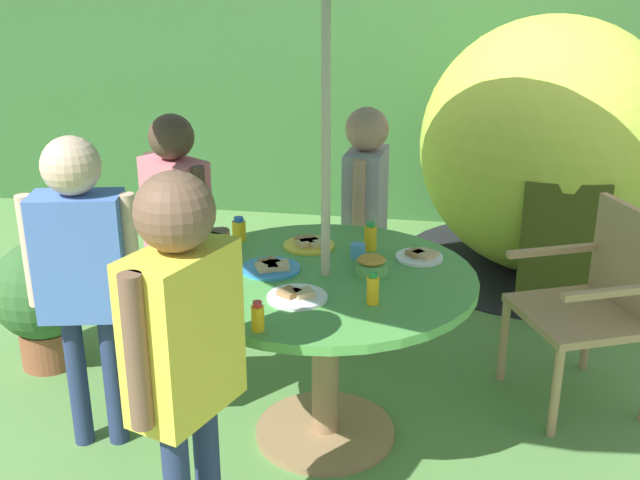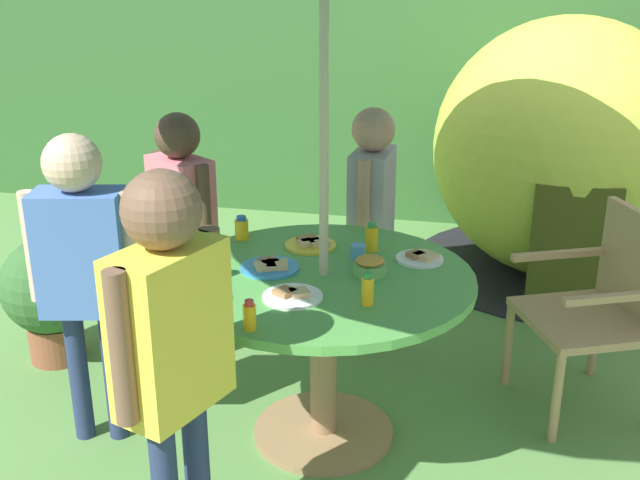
{
  "view_description": "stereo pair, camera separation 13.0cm",
  "coord_description": "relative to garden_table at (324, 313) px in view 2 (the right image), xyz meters",
  "views": [
    {
      "loc": [
        0.45,
        -2.78,
        1.94
      ],
      "look_at": [
        -0.05,
        0.16,
        0.83
      ],
      "focal_mm": 43.53,
      "sensor_mm": 36.0,
      "label": 1
    },
    {
      "loc": [
        0.58,
        -2.76,
        1.94
      ],
      "look_at": [
        -0.05,
        0.16,
        0.83
      ],
      "focal_mm": 43.53,
      "sensor_mm": 36.0,
      "label": 2
    }
  ],
  "objects": [
    {
      "name": "ground_plane",
      "position": [
        0.0,
        0.0,
        -0.58
      ],
      "size": [
        10.0,
        10.0,
        0.02
      ],
      "primitive_type": "cube",
      "color": "#548442"
    },
    {
      "name": "hedge_backdrop",
      "position": [
        0.0,
        3.24,
        0.34
      ],
      "size": [
        9.0,
        0.7,
        1.82
      ],
      "primitive_type": "cube",
      "color": "#33602D",
      "rests_on": "ground_plane"
    },
    {
      "name": "garden_table",
      "position": [
        0.0,
        0.0,
        0.0
      ],
      "size": [
        1.2,
        1.2,
        0.74
      ],
      "color": "#93704C",
      "rests_on": "ground_plane"
    },
    {
      "name": "wooden_chair",
      "position": [
        1.14,
        0.5,
        -0.06
      ],
      "size": [
        0.65,
        0.67,
        0.9
      ],
      "rotation": [
        0.0,
        0.0,
        -1.16
      ],
      "color": "tan",
      "rests_on": "ground_plane"
    },
    {
      "name": "dome_tent",
      "position": [
        1.07,
        2.14,
        0.22
      ],
      "size": [
        1.83,
        1.83,
        1.59
      ],
      "rotation": [
        0.0,
        0.0,
        0.02
      ],
      "color": "#B2C63F",
      "rests_on": "ground_plane"
    },
    {
      "name": "potted_plant",
      "position": [
        -1.45,
        0.37,
        -0.21
      ],
      "size": [
        0.48,
        0.48,
        0.64
      ],
      "color": "brown",
      "rests_on": "ground_plane"
    },
    {
      "name": "child_in_grey_shirt",
      "position": [
        0.06,
        0.88,
        0.22
      ],
      "size": [
        0.21,
        0.42,
        1.24
      ],
      "rotation": [
        0.0,
        0.0,
        -1.64
      ],
      "color": "brown",
      "rests_on": "ground_plane"
    },
    {
      "name": "child_in_pink_shirt",
      "position": [
        -0.81,
        0.54,
        0.22
      ],
      "size": [
        0.37,
        0.33,
        1.25
      ],
      "rotation": [
        0.0,
        0.0,
        -0.59
      ],
      "color": "brown",
      "rests_on": "ground_plane"
    },
    {
      "name": "child_in_blue_shirt",
      "position": [
        -0.92,
        -0.2,
        0.26
      ],
      "size": [
        0.43,
        0.26,
        1.31
      ],
      "rotation": [
        0.0,
        0.0,
        0.22
      ],
      "color": "navy",
      "rests_on": "ground_plane"
    },
    {
      "name": "child_in_yellow_shirt",
      "position": [
        -0.29,
        -0.82,
        0.3
      ],
      "size": [
        0.3,
        0.44,
        1.37
      ],
      "rotation": [
        0.0,
        0.0,
        1.23
      ],
      "color": "navy",
      "rests_on": "ground_plane"
    },
    {
      "name": "snack_bowl",
      "position": [
        0.18,
        0.04,
        0.2
      ],
      "size": [
        0.13,
        0.13,
        0.07
      ],
      "color": "#66B259",
      "rests_on": "garden_table"
    },
    {
      "name": "plate_front_edge",
      "position": [
        -0.12,
        0.29,
        0.18
      ],
      "size": [
        0.22,
        0.22,
        0.03
      ],
      "color": "yellow",
      "rests_on": "garden_table"
    },
    {
      "name": "plate_near_left",
      "position": [
        -0.22,
        0.01,
        0.18
      ],
      "size": [
        0.24,
        0.24,
        0.03
      ],
      "color": "#338CD8",
      "rests_on": "garden_table"
    },
    {
      "name": "plate_far_right",
      "position": [
        0.36,
        0.23,
        0.18
      ],
      "size": [
        0.2,
        0.2,
        0.03
      ],
      "color": "white",
      "rests_on": "garden_table"
    },
    {
      "name": "plate_mid_left",
      "position": [
        -0.07,
        -0.24,
        0.18
      ],
      "size": [
        0.22,
        0.22,
        0.03
      ],
      "color": "white",
      "rests_on": "garden_table"
    },
    {
      "name": "juice_bottle_near_right",
      "position": [
        -0.44,
        0.32,
        0.22
      ],
      "size": [
        0.06,
        0.06,
        0.11
      ],
      "color": "yellow",
      "rests_on": "garden_table"
    },
    {
      "name": "juice_bottle_far_left",
      "position": [
        0.21,
        -0.24,
        0.23
      ],
      "size": [
        0.05,
        0.05,
        0.12
      ],
      "color": "yellow",
      "rests_on": "garden_table"
    },
    {
      "name": "juice_bottle_center_front",
      "position": [
        -0.15,
        -0.52,
        0.22
      ],
      "size": [
        0.04,
        0.04,
        0.11
      ],
      "color": "yellow",
      "rests_on": "garden_table"
    },
    {
      "name": "juice_bottle_center_back",
      "position": [
        -0.36,
        -0.37,
        0.22
      ],
      "size": [
        0.06,
        0.06,
        0.11
      ],
      "color": "yellow",
      "rests_on": "garden_table"
    },
    {
      "name": "juice_bottle_mid_right",
      "position": [
        0.15,
        0.3,
        0.23
      ],
      "size": [
        0.05,
        0.05,
        0.12
      ],
      "color": "yellow",
      "rests_on": "garden_table"
    },
    {
      "name": "cup_near",
      "position": [
        -0.39,
        -0.1,
        0.2
      ],
      "size": [
        0.06,
        0.06,
        0.06
      ],
      "primitive_type": "cylinder",
      "color": "#4C99D8",
      "rests_on": "garden_table"
    },
    {
      "name": "cup_far",
      "position": [
        0.1,
        0.2,
        0.2
      ],
      "size": [
        0.06,
        0.06,
        0.06
      ],
      "primitive_type": "cylinder",
      "color": "#4C99D8",
      "rests_on": "garden_table"
    }
  ]
}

